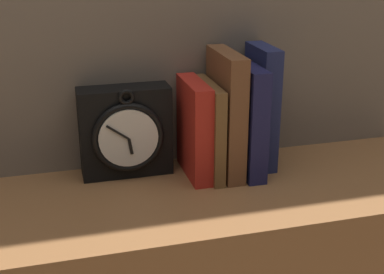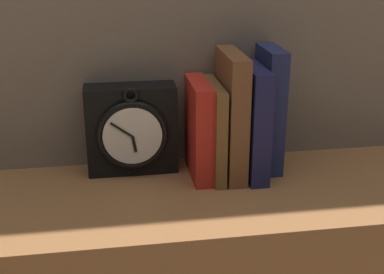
{
  "view_description": "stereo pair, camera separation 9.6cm",
  "coord_description": "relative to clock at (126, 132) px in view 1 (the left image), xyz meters",
  "views": [
    {
      "loc": [
        -0.24,
        -0.87,
        1.34
      ],
      "look_at": [
        0.0,
        0.0,
        1.0
      ],
      "focal_mm": 50.0,
      "sensor_mm": 36.0,
      "label": 1
    },
    {
      "loc": [
        -0.14,
        -0.89,
        1.34
      ],
      "look_at": [
        0.0,
        0.0,
        1.0
      ],
      "focal_mm": 50.0,
      "sensor_mm": 36.0,
      "label": 2
    }
  ],
  "objects": [
    {
      "name": "book_slot2_brown",
      "position": [
        0.19,
        -0.04,
        0.03
      ],
      "size": [
        0.04,
        0.15,
        0.25
      ],
      "color": "brown",
      "rests_on": "bookshelf"
    },
    {
      "name": "book_slot4_navy",
      "position": [
        0.28,
        -0.02,
        0.03
      ],
      "size": [
        0.04,
        0.11,
        0.25
      ],
      "color": "navy",
      "rests_on": "bookshelf"
    },
    {
      "name": "book_slot3_navy",
      "position": [
        0.23,
        -0.04,
        0.02
      ],
      "size": [
        0.04,
        0.16,
        0.22
      ],
      "color": "#1C1D49",
      "rests_on": "bookshelf"
    },
    {
      "name": "book_slot1_brown",
      "position": [
        0.16,
        -0.04,
        0.0
      ],
      "size": [
        0.02,
        0.15,
        0.19
      ],
      "color": "brown",
      "rests_on": "bookshelf"
    },
    {
      "name": "clock",
      "position": [
        0.0,
        0.0,
        0.0
      ],
      "size": [
        0.18,
        0.08,
        0.19
      ],
      "color": "black",
      "rests_on": "bookshelf"
    },
    {
      "name": "book_slot0_red",
      "position": [
        0.13,
        -0.04,
        0.01
      ],
      "size": [
        0.04,
        0.14,
        0.19
      ],
      "color": "red",
      "rests_on": "bookshelf"
    }
  ]
}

